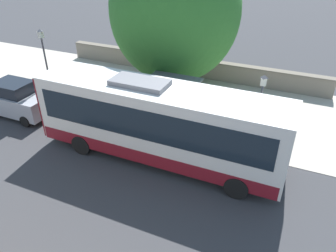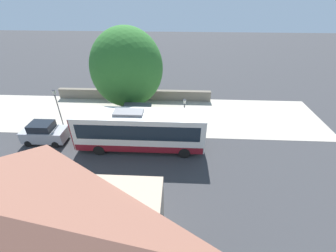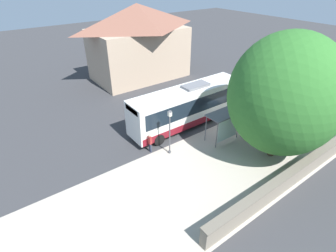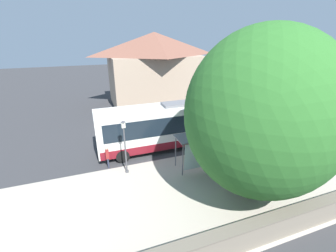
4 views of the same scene
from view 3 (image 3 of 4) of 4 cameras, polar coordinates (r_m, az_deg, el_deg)
ground_plane at (r=25.34m, az=11.02°, el=0.34°), size 120.00×120.00×0.00m
sidewalk_plaza at (r=23.08m, az=19.01°, el=-4.29°), size 9.00×44.00×0.02m
stone_wall at (r=21.27m, az=27.97°, el=-7.71°), size 0.60×20.00×1.35m
background_building at (r=35.16m, az=-6.47°, el=17.83°), size 7.63×12.26×9.16m
bus at (r=24.00m, az=4.29°, el=4.44°), size 2.65×11.44×3.85m
bus_shelter at (r=22.11m, az=12.19°, el=1.47°), size 1.59×2.86×2.50m
pedestrian at (r=20.80m, az=-3.94°, el=-3.42°), size 0.34×0.22×1.66m
bench at (r=24.47m, az=17.17°, el=-0.49°), size 0.40×1.49×0.88m
street_lamp_near at (r=28.14m, az=20.85°, el=8.35°), size 0.28×0.28×4.69m
street_lamp_far at (r=19.85m, az=0.38°, el=-0.53°), size 0.28×0.28×3.89m
shade_tree at (r=20.07m, az=24.15°, el=6.11°), size 7.95×7.95×9.54m
parked_car_behind_bus at (r=30.47m, az=18.50°, el=6.85°), size 1.99×4.02×2.06m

